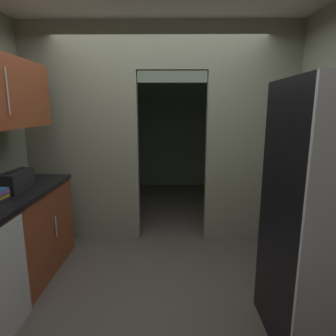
% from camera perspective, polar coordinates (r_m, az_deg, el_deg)
% --- Properties ---
extents(ground, '(20.00, 20.00, 0.00)m').
position_cam_1_polar(ground, '(2.79, -2.64, -24.94)').
color(ground, '#47423D').
extents(kitchen_partition, '(3.31, 0.12, 2.66)m').
position_cam_1_polar(kitchen_partition, '(3.56, -2.25, 7.48)').
color(kitchen_partition, gray).
rests_on(kitchen_partition, ground).
extents(adjoining_room_shell, '(3.31, 2.72, 2.66)m').
position_cam_1_polar(adjoining_room_shell, '(5.40, -0.82, 8.18)').
color(adjoining_room_shell, slate).
rests_on(adjoining_room_shell, ground).
extents(refrigerator, '(0.71, 0.78, 1.86)m').
position_cam_1_polar(refrigerator, '(2.26, 29.63, -8.84)').
color(refrigerator, black).
rests_on(refrigerator, ground).
extents(lower_cabinet_run, '(0.62, 1.81, 0.92)m').
position_cam_1_polar(lower_cabinet_run, '(3.01, -29.88, -13.54)').
color(lower_cabinet_run, brown).
rests_on(lower_cabinet_run, ground).
extents(dishwasher, '(0.02, 0.56, 0.86)m').
position_cam_1_polar(dishwasher, '(2.49, -29.64, -19.66)').
color(dishwasher, '#B7BABC').
rests_on(dishwasher, ground).
extents(boombox, '(0.17, 0.39, 0.21)m').
position_cam_1_polar(boombox, '(3.03, -28.10, -2.23)').
color(boombox, black).
rests_on(boombox, lower_cabinet_run).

